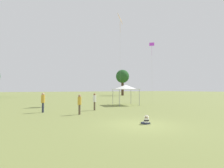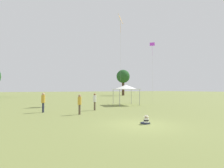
{
  "view_description": "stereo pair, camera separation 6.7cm",
  "coord_description": "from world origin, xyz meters",
  "px_view_note": "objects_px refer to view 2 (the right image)",
  "views": [
    {
      "loc": [
        -6.5,
        -8.82,
        2.2
      ],
      "look_at": [
        0.14,
        4.26,
        2.64
      ],
      "focal_mm": 28.0,
      "sensor_mm": 36.0,
      "label": 1
    },
    {
      "loc": [
        -6.44,
        -8.85,
        2.2
      ],
      "look_at": [
        0.14,
        4.26,
        2.64
      ],
      "focal_mm": 28.0,
      "sensor_mm": 36.0,
      "label": 2
    }
  ],
  "objects_px": {
    "kite_1": "(120,20)",
    "person_standing_1": "(95,100)",
    "kite_2": "(152,46)",
    "canopy_tent": "(126,87)",
    "person_standing_2": "(43,101)",
    "person_standing_0": "(80,102)",
    "seated_toddler": "(146,120)",
    "distant_tree_2": "(123,77)"
  },
  "relations": [
    {
      "from": "canopy_tent",
      "to": "kite_1",
      "type": "height_order",
      "value": "kite_1"
    },
    {
      "from": "person_standing_2",
      "to": "canopy_tent",
      "type": "height_order",
      "value": "canopy_tent"
    },
    {
      "from": "distant_tree_2",
      "to": "person_standing_1",
      "type": "bearing_deg",
      "value": -124.23
    },
    {
      "from": "kite_2",
      "to": "distant_tree_2",
      "type": "distance_m",
      "value": 30.72
    },
    {
      "from": "person_standing_0",
      "to": "seated_toddler",
      "type": "bearing_deg",
      "value": 15.75
    },
    {
      "from": "seated_toddler",
      "to": "kite_2",
      "type": "distance_m",
      "value": 22.69
    },
    {
      "from": "person_standing_1",
      "to": "person_standing_2",
      "type": "relative_size",
      "value": 0.96
    },
    {
      "from": "seated_toddler",
      "to": "person_standing_2",
      "type": "distance_m",
      "value": 10.31
    },
    {
      "from": "person_standing_0",
      "to": "person_standing_1",
      "type": "bearing_deg",
      "value": 127.23
    },
    {
      "from": "person_standing_2",
      "to": "distant_tree_2",
      "type": "distance_m",
      "value": 46.33
    },
    {
      "from": "kite_2",
      "to": "canopy_tent",
      "type": "bearing_deg",
      "value": -72.16
    },
    {
      "from": "person_standing_0",
      "to": "person_standing_2",
      "type": "xyz_separation_m",
      "value": [
        -2.7,
        2.88,
        0.08
      ]
    },
    {
      "from": "kite_1",
      "to": "kite_2",
      "type": "height_order",
      "value": "kite_1"
    },
    {
      "from": "kite_1",
      "to": "kite_2",
      "type": "relative_size",
      "value": 1.34
    },
    {
      "from": "person_standing_1",
      "to": "kite_1",
      "type": "xyz_separation_m",
      "value": [
        7.06,
        6.99,
        12.19
      ]
    },
    {
      "from": "kite_1",
      "to": "person_standing_1",
      "type": "bearing_deg",
      "value": -139.3
    },
    {
      "from": "canopy_tent",
      "to": "kite_2",
      "type": "height_order",
      "value": "kite_2"
    },
    {
      "from": "person_standing_2",
      "to": "canopy_tent",
      "type": "relative_size",
      "value": 0.51
    },
    {
      "from": "person_standing_0",
      "to": "person_standing_2",
      "type": "relative_size",
      "value": 0.93
    },
    {
      "from": "person_standing_2",
      "to": "kite_2",
      "type": "height_order",
      "value": "kite_2"
    },
    {
      "from": "seated_toddler",
      "to": "canopy_tent",
      "type": "xyz_separation_m",
      "value": [
        5.78,
        11.99,
        2.25
      ]
    },
    {
      "from": "seated_toddler",
      "to": "person_standing_1",
      "type": "height_order",
      "value": "person_standing_1"
    },
    {
      "from": "canopy_tent",
      "to": "kite_2",
      "type": "bearing_deg",
      "value": 24.78
    },
    {
      "from": "seated_toddler",
      "to": "canopy_tent",
      "type": "distance_m",
      "value": 13.49
    },
    {
      "from": "person_standing_2",
      "to": "distant_tree_2",
      "type": "bearing_deg",
      "value": -11.33
    },
    {
      "from": "person_standing_1",
      "to": "distant_tree_2",
      "type": "height_order",
      "value": "distant_tree_2"
    },
    {
      "from": "person_standing_0",
      "to": "kite_2",
      "type": "bearing_deg",
      "value": 112.92
    },
    {
      "from": "kite_1",
      "to": "distant_tree_2",
      "type": "height_order",
      "value": "kite_1"
    },
    {
      "from": "person_standing_0",
      "to": "distant_tree_2",
      "type": "height_order",
      "value": "distant_tree_2"
    },
    {
      "from": "person_standing_0",
      "to": "kite_2",
      "type": "relative_size",
      "value": 0.16
    },
    {
      "from": "seated_toddler",
      "to": "person_standing_0",
      "type": "height_order",
      "value": "person_standing_0"
    },
    {
      "from": "person_standing_0",
      "to": "kite_1",
      "type": "bearing_deg",
      "value": 126.82
    },
    {
      "from": "seated_toddler",
      "to": "person_standing_2",
      "type": "xyz_separation_m",
      "value": [
        -5.3,
        8.79,
        0.89
      ]
    },
    {
      "from": "kite_1",
      "to": "distant_tree_2",
      "type": "distance_m",
      "value": 34.42
    },
    {
      "from": "person_standing_0",
      "to": "person_standing_1",
      "type": "distance_m",
      "value": 3.25
    },
    {
      "from": "person_standing_1",
      "to": "distant_tree_2",
      "type": "relative_size",
      "value": 0.2
    },
    {
      "from": "person_standing_2",
      "to": "kite_2",
      "type": "xyz_separation_m",
      "value": [
        18.75,
        6.73,
        8.73
      ]
    },
    {
      "from": "seated_toddler",
      "to": "kite_2",
      "type": "relative_size",
      "value": 0.05
    },
    {
      "from": "seated_toddler",
      "to": "person_standing_1",
      "type": "relative_size",
      "value": 0.31
    },
    {
      "from": "canopy_tent",
      "to": "kite_1",
      "type": "relative_size",
      "value": 0.26
    },
    {
      "from": "person_standing_1",
      "to": "seated_toddler",
      "type": "bearing_deg",
      "value": -1.96
    },
    {
      "from": "person_standing_0",
      "to": "kite_1",
      "type": "relative_size",
      "value": 0.12
    }
  ]
}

